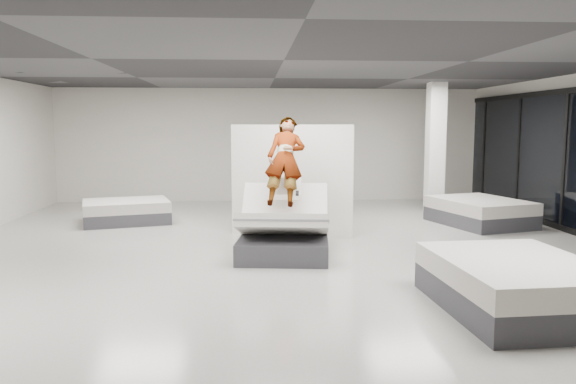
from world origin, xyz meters
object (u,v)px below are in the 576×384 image
Objects in this scene: remote at (297,193)px; flat_bed_left_far at (126,212)px; flat_bed_right_near at (516,285)px; person at (285,178)px; column at (435,148)px; hero_bed at (284,232)px; flat_bed_right_far at (480,212)px; divider_panel at (292,181)px.

remote is 4.97m from flat_bed_left_far.
flat_bed_left_far is at bearing 132.77° from flat_bed_right_near.
person is 5.62m from column.
hero_bed is 0.91× the size of flat_bed_right_near.
column reaches higher than flat_bed_right_far.
divider_panel is 5.25m from flat_bed_right_near.
divider_panel is (0.20, 1.29, -0.18)m from person.
flat_bed_right_near is at bearing -49.99° from divider_panel.
flat_bed_left_far is at bearing 174.31° from flat_bed_right_far.
flat_bed_right_near is at bearing -47.23° from flat_bed_left_far.
column is at bearing 78.95° from flat_bed_right_near.
hero_bed is at bearing -44.91° from flat_bed_left_far.
person is 4.64m from flat_bed_left_far.
column is at bearing 104.64° from flat_bed_right_far.
flat_bed_right_far is at bearing -75.36° from column.
hero_bed is 3.97m from flat_bed_right_near.
divider_panel is 1.01× the size of flat_bed_right_far.
remote reaches higher than flat_bed_right_near.
divider_panel is (0.24, 1.61, 0.70)m from hero_bed.
remote is 0.06× the size of flat_bed_right_near.
hero_bed is at bearing 173.34° from remote.
hero_bed is 0.66× the size of column.
flat_bed_right_far is at bearing 33.62° from person.
flat_bed_right_near is at bearing -101.05° from column.
flat_bed_right_near is (2.52, -3.36, -0.97)m from person.
column reaches higher than divider_panel.
divider_panel reaches higher than flat_bed_right_far.
divider_panel reaches higher than hero_bed.
person is at bearing 126.79° from flat_bed_right_near.
person is at bearing -134.78° from column.
flat_bed_left_far is (-3.38, 3.01, -1.02)m from person.
divider_panel is at bearing -144.27° from column.
column is (3.74, 2.69, 0.51)m from divider_panel.
person is at bearing -85.45° from divider_panel.
flat_bed_right_near is at bearing -49.99° from hero_bed.
column is (7.33, 0.97, 1.35)m from flat_bed_left_far.
flat_bed_right_far is 1.12× the size of flat_bed_left_far.
person is 0.56× the size of column.
hero_bed is 0.88× the size of flat_bed_right_far.
person reaches higher than flat_bed_right_far.
hero_bed is at bearing -132.82° from column.
column is (3.99, 4.30, 1.21)m from hero_bed.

